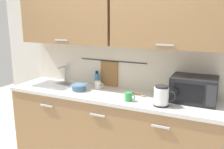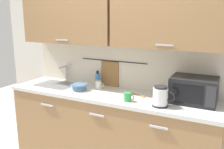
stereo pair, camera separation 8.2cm
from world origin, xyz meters
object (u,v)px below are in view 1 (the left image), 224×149
mixing_bowl (79,87)px  mug_by_kettle (128,97)px  microwave (194,89)px  wooden_spoon (138,95)px  mug_near_sink (98,85)px  dish_soap_bottle (97,79)px  electric_kettle (162,96)px

mixing_bowl → mug_by_kettle: (0.69, -0.11, 0.00)m
microwave → wooden_spoon: 0.61m
mixing_bowl → wooden_spoon: 0.73m
mug_near_sink → mixing_bowl: (-0.17, -0.17, -0.00)m
microwave → mixing_bowl: (-1.32, -0.16, -0.09)m
microwave → wooden_spoon: bearing=-175.9°
dish_soap_bottle → wooden_spoon: (0.62, -0.16, -0.08)m
microwave → dish_soap_bottle: (-1.22, 0.12, -0.05)m
mixing_bowl → wooden_spoon: bearing=9.6°
mixing_bowl → mug_by_kettle: bearing=-9.2°
microwave → wooden_spoon: size_ratio=1.72×
microwave → mug_by_kettle: bearing=-156.2°
dish_soap_bottle → mixing_bowl: (-0.10, -0.28, -0.04)m
electric_kettle → wooden_spoon: 0.41m
microwave → wooden_spoon: (-0.60, -0.04, -0.13)m
microwave → electric_kettle: bearing=-135.6°
mixing_bowl → dish_soap_bottle: bearing=70.8°
microwave → mixing_bowl: microwave is taller
dish_soap_bottle → mug_near_sink: size_ratio=1.63×
electric_kettle → mug_near_sink: size_ratio=1.89×
microwave → electric_kettle: 0.38m
electric_kettle → mug_near_sink: bearing=162.3°
microwave → electric_kettle: (-0.27, -0.27, -0.03)m
electric_kettle → dish_soap_bottle: 1.02m
microwave → mug_near_sink: microwave is taller
mug_near_sink → mug_by_kettle: same height
electric_kettle → mixing_bowl: 1.05m
electric_kettle → dish_soap_bottle: bearing=157.9°
dish_soap_bottle → electric_kettle: bearing=-22.1°
mug_near_sink → mixing_bowl: bearing=-134.6°
mixing_bowl → mug_by_kettle: size_ratio=1.78×
electric_kettle → mixing_bowl: (-1.04, 0.10, -0.06)m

